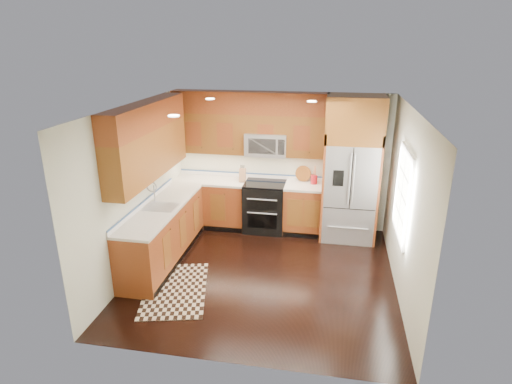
% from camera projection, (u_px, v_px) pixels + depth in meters
% --- Properties ---
extents(ground, '(4.00, 4.00, 0.00)m').
position_uv_depth(ground, '(263.00, 274.00, 6.71)').
color(ground, black).
rests_on(ground, ground).
extents(wall_back, '(4.00, 0.02, 2.60)m').
position_uv_depth(wall_back, '(281.00, 161.00, 8.12)').
color(wall_back, beige).
rests_on(wall_back, ground).
extents(wall_left, '(0.02, 4.00, 2.60)m').
position_uv_depth(wall_left, '(136.00, 189.00, 6.61)').
color(wall_left, beige).
rests_on(wall_left, ground).
extents(wall_right, '(0.02, 4.00, 2.60)m').
position_uv_depth(wall_right, '(406.00, 206.00, 5.93)').
color(wall_right, beige).
rests_on(wall_right, ground).
extents(window, '(0.04, 1.10, 1.30)m').
position_uv_depth(window, '(403.00, 194.00, 6.09)').
color(window, white).
rests_on(window, ground).
extents(base_cabinets, '(2.85, 3.00, 0.90)m').
position_uv_depth(base_cabinets, '(203.00, 220.00, 7.60)').
color(base_cabinets, brown).
rests_on(base_cabinets, ground).
extents(countertop, '(2.86, 3.01, 0.04)m').
position_uv_depth(countertop, '(212.00, 193.00, 7.52)').
color(countertop, silver).
rests_on(countertop, base_cabinets).
extents(upper_cabinets, '(2.85, 3.00, 1.15)m').
position_uv_depth(upper_cabinets, '(207.00, 130.00, 7.23)').
color(upper_cabinets, brown).
rests_on(upper_cabinets, ground).
extents(range, '(0.76, 0.67, 0.95)m').
position_uv_depth(range, '(265.00, 207.00, 8.14)').
color(range, black).
rests_on(range, ground).
extents(microwave, '(0.76, 0.40, 0.42)m').
position_uv_depth(microwave, '(266.00, 144.00, 7.86)').
color(microwave, '#B2B2B7').
rests_on(microwave, ground).
extents(refrigerator, '(0.98, 0.75, 2.60)m').
position_uv_depth(refrigerator, '(351.00, 170.00, 7.56)').
color(refrigerator, '#B2B2B7').
rests_on(refrigerator, ground).
extents(sink_faucet, '(0.54, 0.44, 0.37)m').
position_uv_depth(sink_faucet, '(160.00, 203.00, 6.88)').
color(sink_faucet, '#B2B2B7').
rests_on(sink_faucet, countertop).
extents(rug, '(1.21, 1.65, 0.01)m').
position_uv_depth(rug, '(175.00, 289.00, 6.29)').
color(rug, black).
rests_on(rug, ground).
extents(knife_block, '(0.13, 0.17, 0.32)m').
position_uv_depth(knife_block, '(242.00, 175.00, 8.06)').
color(knife_block, '#A67651').
rests_on(knife_block, countertop).
extents(utensil_crock, '(0.15, 0.15, 0.34)m').
position_uv_depth(utensil_crock, '(314.00, 178.00, 7.92)').
color(utensil_crock, maroon).
rests_on(utensil_crock, countertop).
extents(cutting_board, '(0.36, 0.36, 0.02)m').
position_uv_depth(cutting_board, '(303.00, 180.00, 8.11)').
color(cutting_board, brown).
rests_on(cutting_board, countertop).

